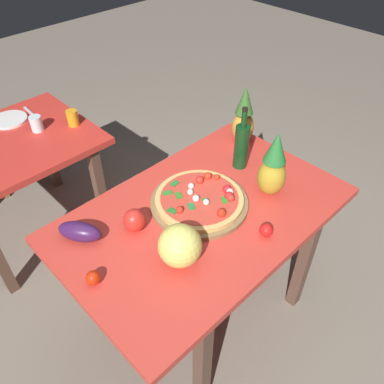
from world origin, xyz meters
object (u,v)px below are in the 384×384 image
Objects in this scene: display_table at (203,224)px; wine_bottle at (241,145)px; pineapple_right at (243,118)px; dinner_plate at (9,120)px; background_table at (11,158)px; pizza at (201,198)px; eggplant at (80,232)px; knife_utensil at (30,112)px; pizza_board at (199,203)px; tomato_by_bottle at (93,278)px; pineapple_left at (273,167)px; tomato_near_board at (266,230)px; melon at (180,246)px; drinking_glass_juice at (73,118)px; drinking_glass_water at (36,124)px; bell_pepper at (134,220)px.

wine_bottle is at bearing 15.82° from display_table.
pineapple_right is 1.47m from dinner_plate.
background_table is at bearing 136.72° from pineapple_right.
wine_bottle is (0.37, 0.07, 0.09)m from pizza.
eggplant reaches higher than background_table.
knife_utensil is at bearing 122.48° from pineapple_right.
pizza_board is 7.84× the size of tomato_by_bottle.
pizza is at bearing -69.02° from background_table.
eggplant reaches higher than pizza.
pineapple_left reaches higher than pizza_board.
display_table is 21.94× the size of tomato_near_board.
pizza_board is 0.62m from pineapple_right.
display_table is at bearing 26.61° from melon.
pineapple_right reaches higher than tomato_by_bottle.
dinner_plate is (-0.32, 1.38, -0.00)m from pizza_board.
knife_utensil is (-0.13, 0.33, -0.04)m from drinking_glass_juice.
melon is (-0.61, -0.01, -0.06)m from pineapple_left.
tomato_by_bottle is 0.64× the size of drinking_glass_water.
tomato_by_bottle is (-0.09, -0.24, -0.01)m from eggplant.
drinking_glass_water reaches higher than background_table.
pineapple_right reaches higher than background_table.
melon is (-0.30, -0.18, 0.05)m from pizza.
pineapple_left is at bearing -29.32° from pizza_board.
background_table is (-0.42, 1.21, -0.03)m from display_table.
tomato_by_bottle is (-0.30, -0.12, -0.02)m from bell_pepper.
melon is (-0.27, -0.14, 0.18)m from display_table.
drinking_glass_water is at bearing 101.96° from pizza.
pineapple_left reaches higher than melon.
drinking_glass_juice is (-0.42, 0.99, -0.08)m from wine_bottle.
tomato_by_bottle is (-0.60, 0.02, 0.11)m from display_table.
drinking_glass_water is (-0.24, 1.15, 0.03)m from pizza_board.
dinner_plate is at bearing 89.95° from bell_pepper.
drinking_glass_juice is at bearing 113.14° from wine_bottle.
wine_bottle is (0.38, 0.07, 0.12)m from pizza_board.
eggplant is at bearing -106.95° from drinking_glass_water.
display_table is 0.68m from pineapple_right.
display_table is 0.35m from bell_pepper.
drinking_glass_water reaches higher than tomato_by_bottle.
melon is 1.64× the size of bell_pepper.
knife_utensil is (0.27, 0.22, 0.11)m from background_table.
tomato_by_bottle is at bearing 154.21° from melon.
wine_bottle is 1.96× the size of knife_utensil.
wine_bottle is 3.61× the size of drinking_glass_juice.
pineapple_left is 0.95m from tomato_by_bottle.
drinking_glass_water is at bearing 130.62° from pineapple_right.
pizza is at bearing -158.51° from pineapple_right.
display_table is 1.11m from drinking_glass_juice.
wine_bottle is at bearing -2.18° from bell_pepper.
knife_utensil is (-0.18, 1.38, -0.01)m from pizza_board.
eggplant is at bearing -100.17° from dinner_plate.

